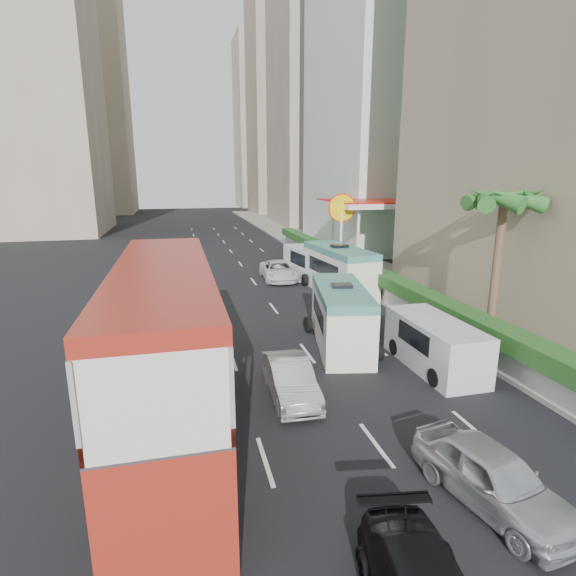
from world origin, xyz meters
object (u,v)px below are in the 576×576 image
object	(u,v)px
car_silver_lane_b	(489,503)
palm_tree	(496,272)
car_silver_lane_a	(290,397)
shell_station	(366,233)
double_decker_bus	(167,353)
minibus_far	(339,270)
van_asset	(278,280)
panel_van_near	(435,344)
minibus_near	(341,317)
panel_van_far	(312,264)

from	to	relation	value
car_silver_lane_b	palm_tree	distance (m)	11.52
car_silver_lane_a	palm_tree	xyz separation A→B (m)	(9.87, 2.65, 3.38)
palm_tree	car_silver_lane_b	bearing A→B (deg)	-126.94
car_silver_lane_a	shell_station	bearing A→B (deg)	62.68
double_decker_bus	minibus_far	bearing A→B (deg)	54.12
van_asset	panel_van_near	size ratio (longest dim) A/B	1.02
car_silver_lane_b	van_asset	distance (m)	23.95
double_decker_bus	minibus_near	bearing A→B (deg)	37.42
car_silver_lane_b	minibus_far	bearing A→B (deg)	69.29
car_silver_lane_a	panel_van_near	xyz separation A→B (m)	(6.13, 1.06, 0.96)
minibus_near	palm_tree	xyz separation A→B (m)	(6.49, -1.59, 2.04)
car_silver_lane_a	van_asset	distance (m)	18.15
car_silver_lane_b	panel_van_far	bearing A→B (deg)	72.29
shell_station	minibus_far	bearing A→B (deg)	-122.98
car_silver_lane_a	minibus_near	xyz separation A→B (m)	(3.37, 4.24, 1.34)
minibus_far	panel_van_near	size ratio (longest dim) A/B	1.41
minibus_near	minibus_far	distance (m)	9.39
double_decker_bus	shell_station	distance (m)	28.02
double_decker_bus	minibus_near	distance (m)	9.28
panel_van_far	palm_tree	bearing A→B (deg)	-83.45
panel_van_far	shell_station	xyz separation A→B (m)	(6.08, 4.22, 1.61)
minibus_far	shell_station	world-z (taller)	shell_station
palm_tree	shell_station	xyz separation A→B (m)	(2.20, 19.00, -0.63)
double_decker_bus	shell_station	size ratio (longest dim) A/B	1.38
car_silver_lane_b	shell_station	xyz separation A→B (m)	(8.82, 27.80, 2.75)
double_decker_bus	panel_van_far	size ratio (longest dim) A/B	1.94
minibus_near	panel_van_near	size ratio (longest dim) A/B	1.25
car_silver_lane_b	panel_van_far	xyz separation A→B (m)	(2.74, 23.58, 1.14)
car_silver_lane_a	palm_tree	world-z (taller)	palm_tree
panel_van_near	double_decker_bus	bearing A→B (deg)	-166.85
car_silver_lane_a	palm_tree	distance (m)	10.76
double_decker_bus	palm_tree	xyz separation A→B (m)	(13.80, 4.00, 0.85)
panel_van_near	panel_van_far	world-z (taller)	panel_van_far
van_asset	panel_van_far	size ratio (longest dim) A/B	0.87
car_silver_lane_b	panel_van_far	size ratio (longest dim) A/B	0.73
car_silver_lane_b	van_asset	world-z (taller)	car_silver_lane_b
van_asset	shell_station	size ratio (longest dim) A/B	0.62
minibus_near	panel_van_far	bearing A→B (deg)	90.35
car_silver_lane_a	panel_van_near	bearing A→B (deg)	11.58
van_asset	minibus_far	xyz separation A→B (m)	(2.96, -4.71, 1.50)
van_asset	panel_van_near	bearing A→B (deg)	-78.78
car_silver_lane_a	shell_station	world-z (taller)	shell_station
car_silver_lane_b	shell_station	world-z (taller)	shell_station
car_silver_lane_a	car_silver_lane_b	xyz separation A→B (m)	(3.25, -6.15, 0.00)
shell_station	car_silver_lane_b	bearing A→B (deg)	-107.60
van_asset	car_silver_lane_b	bearing A→B (deg)	-88.26
car_silver_lane_a	van_asset	world-z (taller)	van_asset
panel_van_far	shell_station	world-z (taller)	shell_station
minibus_far	minibus_near	bearing A→B (deg)	-115.10
panel_van_far	palm_tree	size ratio (longest dim) A/B	0.89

